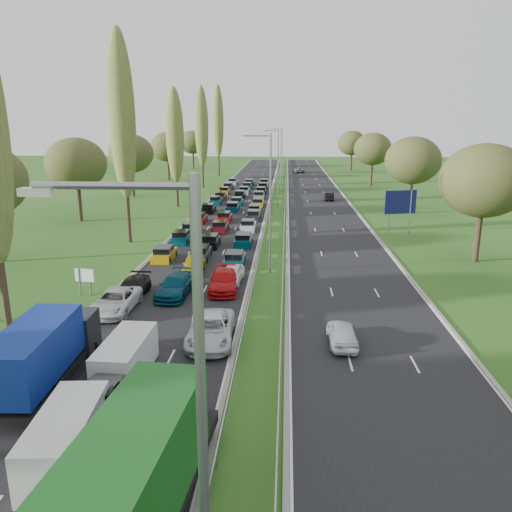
# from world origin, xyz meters

# --- Properties ---
(ground) EXTENTS (260.00, 260.00, 0.00)m
(ground) POSITION_xyz_m (4.50, 80.00, 0.00)
(ground) COLOR #244E18
(ground) RESTS_ON ground
(near_carriageway) EXTENTS (10.50, 215.00, 0.04)m
(near_carriageway) POSITION_xyz_m (-2.25, 82.50, 0.00)
(near_carriageway) COLOR black
(near_carriageway) RESTS_ON ground
(far_carriageway) EXTENTS (10.50, 215.00, 0.04)m
(far_carriageway) POSITION_xyz_m (11.25, 82.50, 0.00)
(far_carriageway) COLOR black
(far_carriageway) RESTS_ON ground
(central_reservation) EXTENTS (2.36, 215.00, 0.32)m
(central_reservation) POSITION_xyz_m (4.50, 82.50, 0.55)
(central_reservation) COLOR gray
(central_reservation) RESTS_ON ground
(lamp_columns) EXTENTS (0.18, 140.18, 12.00)m
(lamp_columns) POSITION_xyz_m (4.50, 78.00, 6.00)
(lamp_columns) COLOR gray
(lamp_columns) RESTS_ON ground
(poplar_row) EXTENTS (2.80, 127.80, 22.44)m
(poplar_row) POSITION_xyz_m (-11.50, 68.17, 12.39)
(poplar_row) COLOR #2D2116
(poplar_row) RESTS_ON ground
(woodland_left) EXTENTS (8.00, 166.00, 11.10)m
(woodland_left) POSITION_xyz_m (-22.00, 62.63, 7.68)
(woodland_left) COLOR #2D2116
(woodland_left) RESTS_ON ground
(woodland_right) EXTENTS (8.00, 153.00, 11.10)m
(woodland_right) POSITION_xyz_m (24.00, 66.67, 7.68)
(woodland_right) COLOR #2D2116
(woodland_right) RESTS_ON ground
(traffic_queue_fill) EXTENTS (9.07, 68.85, 0.80)m
(traffic_queue_fill) POSITION_xyz_m (-2.26, 77.45, 0.44)
(traffic_queue_fill) COLOR #BF990C
(traffic_queue_fill) RESTS_ON ground
(near_car_2) EXTENTS (2.58, 5.50, 1.52)m
(near_car_2) POSITION_xyz_m (-5.94, 32.88, 0.78)
(near_car_2) COLOR silver
(near_car_2) RESTS_ON near_carriageway
(near_car_3) EXTENTS (2.08, 4.85, 1.39)m
(near_car_3) POSITION_xyz_m (-5.72, 36.01, 0.72)
(near_car_3) COLOR black
(near_car_3) RESTS_ON near_carriageway
(near_car_6) EXTENTS (3.08, 5.90, 1.59)m
(near_car_6) POSITION_xyz_m (-2.31, 19.90, 0.81)
(near_car_6) COLOR gray
(near_car_6) RESTS_ON near_carriageway
(near_car_7) EXTENTS (2.56, 5.52, 1.56)m
(near_car_7) POSITION_xyz_m (-2.50, 36.45, 0.80)
(near_car_7) COLOR #05394E
(near_car_7) RESTS_ON near_carriageway
(near_car_8) EXTENTS (2.10, 4.59, 1.53)m
(near_car_8) POSITION_xyz_m (-2.23, 42.68, 0.78)
(near_car_8) COLOR #B09C0B
(near_car_8) RESTS_ON near_carriageway
(near_car_9) EXTENTS (1.52, 4.15, 1.36)m
(near_car_9) POSITION_xyz_m (1.11, 17.09, 0.70)
(near_car_9) COLOR black
(near_car_9) RESTS_ON near_carriageway
(near_car_10) EXTENTS (2.98, 5.93, 1.61)m
(near_car_10) POSITION_xyz_m (1.45, 28.26, 0.82)
(near_car_10) COLOR silver
(near_car_10) RESTS_ON near_carriageway
(near_car_11) EXTENTS (2.51, 5.48, 1.55)m
(near_car_11) POSITION_xyz_m (1.02, 37.94, 0.80)
(near_car_11) COLOR #B30B0F
(near_car_11) RESTS_ON near_carriageway
(near_car_12) EXTENTS (2.02, 4.30, 1.42)m
(near_car_12) POSITION_xyz_m (1.46, 40.03, 0.73)
(near_car_12) COLOR white
(near_car_12) RESTS_ON near_carriageway
(far_car_0) EXTENTS (1.66, 4.10, 1.40)m
(far_car_0) POSITION_xyz_m (9.30, 28.40, 0.72)
(far_car_0) COLOR #B0B6BA
(far_car_0) RESTS_ON far_carriageway
(far_car_1) EXTENTS (1.46, 4.11, 1.35)m
(far_car_1) POSITION_xyz_m (13.24, 87.33, 0.70)
(far_car_1) COLOR black
(far_car_1) RESTS_ON far_carriageway
(far_car_2) EXTENTS (2.81, 5.42, 1.46)m
(far_car_2) POSITION_xyz_m (9.26, 138.71, 0.75)
(far_car_2) COLOR slate
(far_car_2) RESTS_ON far_carriageway
(blue_lorry) EXTENTS (2.37, 8.54, 3.61)m
(blue_lorry) POSITION_xyz_m (-5.79, 22.36, 1.88)
(blue_lorry) COLOR black
(blue_lorry) RESTS_ON near_carriageway
(green_lorry) EXTENTS (2.62, 14.15, 4.19)m
(green_lorry) POSITION_xyz_m (1.26, 12.16, 2.25)
(green_lorry) COLOR black
(green_lorry) RESTS_ON near_carriageway
(white_van_front) EXTENTS (2.04, 5.21, 2.10)m
(white_van_front) POSITION_xyz_m (-2.41, 17.13, 1.07)
(white_van_front) COLOR silver
(white_van_front) RESTS_ON near_carriageway
(white_van_rear) EXTENTS (1.99, 5.08, 2.04)m
(white_van_rear) POSITION_xyz_m (-2.28, 24.02, 1.05)
(white_van_rear) COLOR silver
(white_van_rear) RESTS_ON near_carriageway
(info_sign) EXTENTS (1.50, 0.25, 2.10)m
(info_sign) POSITION_xyz_m (-9.40, 36.13, 1.37)
(info_sign) COLOR gray
(info_sign) RESTS_ON ground
(direction_sign) EXTENTS (3.88, 1.17, 5.20)m
(direction_sign) POSITION_xyz_m (19.40, 60.43, 3.57)
(direction_sign) COLOR gray
(direction_sign) RESTS_ON ground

